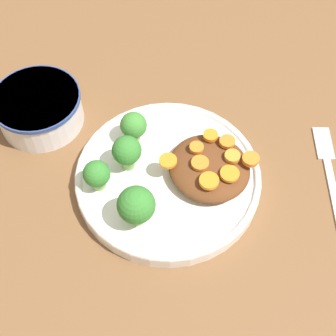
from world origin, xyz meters
The scene contains 18 objects.
ground_plane centered at (0.00, 0.00, 0.00)m, with size 4.00×4.00×0.00m, color brown.
plate centered at (0.00, 0.00, 0.01)m, with size 0.25×0.25×0.02m.
dip_bowl centered at (-0.21, -0.05, 0.03)m, with size 0.13×0.13×0.05m.
stew_mound centered at (0.04, 0.04, 0.03)m, with size 0.11×0.11×0.03m, color #5B3319.
broccoli_floret_0 centered at (-0.05, -0.08, 0.05)m, with size 0.04×0.04×0.05m.
broccoli_floret_1 centered at (-0.05, -0.03, 0.05)m, with size 0.04×0.04×0.05m.
broccoli_floret_2 centered at (0.02, -0.08, 0.06)m, with size 0.05×0.05×0.06m.
broccoli_floret_3 centered at (-0.07, 0.01, 0.05)m, with size 0.04×0.04×0.05m.
carrot_slice_0 centered at (0.03, 0.03, 0.05)m, with size 0.02×0.02×0.00m, color orange.
carrot_slice_1 centered at (0.07, 0.04, 0.05)m, with size 0.02×0.02×0.00m, color orange.
carrot_slice_2 centered at (0.06, 0.06, 0.05)m, with size 0.02×0.02×0.01m, color orange.
carrot_slice_3 centered at (0.01, 0.07, 0.05)m, with size 0.02×0.02×0.01m, color orange.
carrot_slice_4 centered at (0.00, 0.00, 0.05)m, with size 0.02×0.02×0.00m, color orange.
carrot_slice_5 centered at (0.01, 0.04, 0.05)m, with size 0.02×0.02×0.01m, color orange.
carrot_slice_6 centered at (0.06, 0.01, 0.05)m, with size 0.03×0.03×0.01m, color orange.
carrot_slice_7 centered at (0.08, 0.07, 0.05)m, with size 0.02×0.02×0.01m, color orange.
carrot_slice_8 centered at (0.04, 0.08, 0.05)m, with size 0.02×0.02×0.01m, color orange.
fork centered at (0.15, 0.17, 0.00)m, with size 0.14×0.15×0.01m.
Camera 1 is at (0.23, -0.24, 0.55)m, focal length 50.00 mm.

